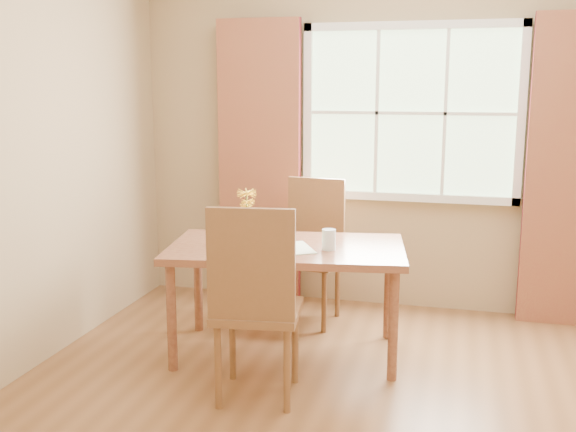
# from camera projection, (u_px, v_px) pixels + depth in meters

# --- Properties ---
(room) EXTENTS (4.24, 3.84, 2.74)m
(room) POSITION_uv_depth(u_px,v_px,m) (379.00, 161.00, 3.25)
(room) COLOR brown
(room) RESTS_ON ground
(window) EXTENTS (1.62, 0.06, 1.32)m
(window) POSITION_uv_depth(u_px,v_px,m) (411.00, 113.00, 4.99)
(window) COLOR #BCE4AC
(window) RESTS_ON room
(curtain_left) EXTENTS (0.65, 0.08, 2.20)m
(curtain_left) POSITION_uv_depth(u_px,v_px,m) (260.00, 164.00, 5.27)
(curtain_left) COLOR maroon
(curtain_left) RESTS_ON room
(curtain_right) EXTENTS (0.65, 0.08, 2.20)m
(curtain_right) POSITION_uv_depth(u_px,v_px,m) (574.00, 173.00, 4.70)
(curtain_right) COLOR maroon
(curtain_right) RESTS_ON room
(dining_table) EXTENTS (1.57, 1.04, 0.71)m
(dining_table) POSITION_uv_depth(u_px,v_px,m) (287.00, 257.00, 4.25)
(dining_table) COLOR brown
(dining_table) RESTS_ON room
(chair_near) EXTENTS (0.51, 0.51, 1.10)m
(chair_near) POSITION_uv_depth(u_px,v_px,m) (255.00, 297.00, 3.57)
(chair_near) COLOR brown
(chair_near) RESTS_ON room
(chair_far) EXTENTS (0.47, 0.47, 1.04)m
(chair_far) POSITION_uv_depth(u_px,v_px,m) (312.00, 243.00, 4.93)
(chair_far) COLOR brown
(chair_far) RESTS_ON room
(placemat) EXTENTS (0.55, 0.51, 0.01)m
(placemat) POSITION_uv_depth(u_px,v_px,m) (275.00, 249.00, 4.13)
(placemat) COLOR beige
(placemat) RESTS_ON dining_table
(plate) EXTENTS (0.27, 0.27, 0.01)m
(plate) POSITION_uv_depth(u_px,v_px,m) (267.00, 247.00, 4.14)
(plate) COLOR #65DF37
(plate) RESTS_ON placemat
(croissant_sandwich) EXTENTS (0.17, 0.12, 0.12)m
(croissant_sandwich) POSITION_uv_depth(u_px,v_px,m) (271.00, 237.00, 4.13)
(croissant_sandwich) COLOR #F7CC54
(croissant_sandwich) RESTS_ON plate
(water_glass) EXTENTS (0.08, 0.08, 0.13)m
(water_glass) POSITION_uv_depth(u_px,v_px,m) (329.00, 240.00, 4.12)
(water_glass) COLOR silver
(water_glass) RESTS_ON dining_table
(flower_vase) EXTENTS (0.13, 0.13, 0.33)m
(flower_vase) POSITION_uv_depth(u_px,v_px,m) (247.00, 209.00, 4.39)
(flower_vase) COLOR silver
(flower_vase) RESTS_ON dining_table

